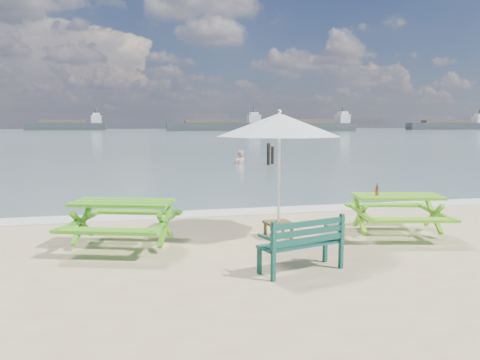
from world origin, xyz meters
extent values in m
plane|color=slate|center=(0.00, 85.00, 0.00)|extent=(300.00, 300.00, 0.00)
cube|color=silver|center=(0.00, 4.60, 0.01)|extent=(22.00, 0.90, 0.01)
cube|color=#48A218|center=(-2.64, 1.88, 0.80)|extent=(1.89, 1.31, 0.05)
cube|color=#48A218|center=(-2.39, 2.65, 0.48)|extent=(1.74, 0.83, 0.05)
cube|color=#48A218|center=(-2.90, 1.11, 0.48)|extent=(1.74, 0.83, 0.05)
cube|color=#48A218|center=(-2.64, 1.88, 0.37)|extent=(1.84, 1.43, 0.73)
cube|color=#62B81B|center=(2.58, 1.61, 0.77)|extent=(1.79, 1.12, 0.05)
cube|color=#62B81B|center=(2.75, 2.37, 0.46)|extent=(1.68, 0.65, 0.05)
cube|color=#62B81B|center=(2.41, 0.85, 0.46)|extent=(1.68, 0.65, 0.05)
cube|color=#62B81B|center=(2.58, 1.61, 0.35)|extent=(1.72, 1.25, 0.70)
cube|color=#0F4139|center=(-0.06, -0.10, 0.41)|extent=(1.37, 0.73, 0.04)
cube|color=#0F4139|center=(0.00, -0.30, 0.64)|extent=(1.27, 0.39, 0.34)
cube|color=#0F4139|center=(-0.06, -0.10, 0.21)|extent=(1.29, 0.76, 0.41)
cube|color=brown|center=(0.24, 1.90, 0.29)|extent=(0.54, 0.54, 0.05)
cube|color=brown|center=(0.24, 1.90, 0.13)|extent=(0.47, 0.47, 0.27)
cylinder|color=silver|center=(0.24, 1.90, 1.15)|extent=(0.05, 0.05, 2.30)
cone|color=silver|center=(0.24, 1.90, 2.16)|extent=(2.69, 2.69, 0.43)
cylinder|color=#965D15|center=(2.16, 1.66, 0.87)|extent=(0.06, 0.06, 0.15)
cylinder|color=#965D15|center=(2.16, 1.66, 1.01)|extent=(0.03, 0.03, 0.07)
cylinder|color=red|center=(2.16, 1.66, 0.87)|extent=(0.06, 0.06, 0.06)
imported|color=tan|center=(3.18, 17.94, -0.21)|extent=(0.80, 0.69, 1.86)
cylinder|color=black|center=(4.47, 16.88, 0.47)|extent=(0.19, 0.19, 1.34)
cylinder|color=black|center=(4.87, 17.48, 0.37)|extent=(0.16, 0.16, 1.13)
cube|color=#343A3D|center=(19.78, 117.22, 1.00)|extent=(26.71, 4.49, 2.20)
cube|color=silver|center=(29.90, 117.03, 3.20)|extent=(3.25, 3.06, 2.20)
cube|color=#343A3D|center=(94.86, 122.78, 1.00)|extent=(27.80, 5.17, 2.20)
cube|color=silver|center=(105.36, 122.33, 3.20)|extent=(3.44, 3.14, 2.20)
cube|color=#343A3D|center=(-20.79, 135.94, 1.00)|extent=(22.16, 4.18, 2.20)
cube|color=silver|center=(-12.38, 135.87, 3.20)|extent=(2.68, 3.02, 2.20)
cube|color=#343A3D|center=(41.36, 103.97, 1.00)|extent=(23.46, 6.19, 2.20)
cube|color=silver|center=(50.13, 104.81, 3.20)|extent=(3.06, 3.25, 2.20)
camera|label=1|loc=(-2.45, -6.49, 2.20)|focal=35.00mm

